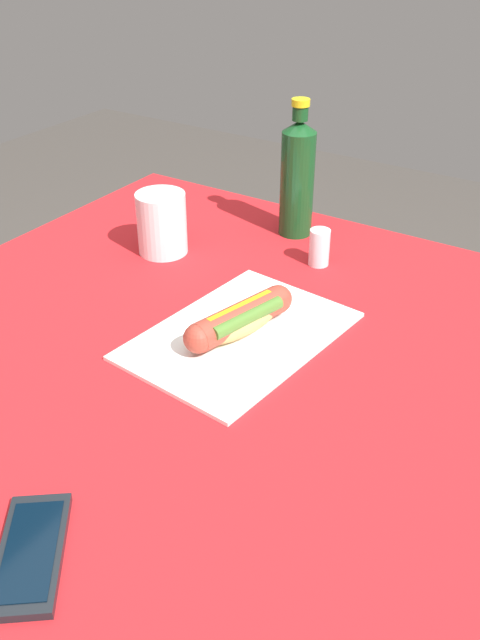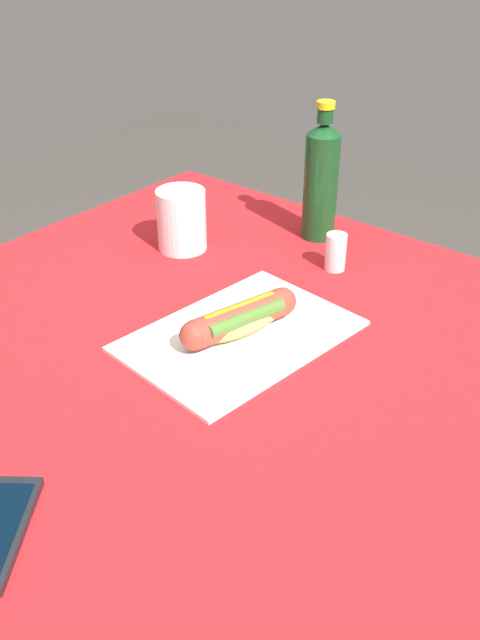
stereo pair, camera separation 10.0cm
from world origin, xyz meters
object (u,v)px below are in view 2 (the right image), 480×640
at_px(soda_bottle, 321,179).
at_px(salt_shaker, 336,252).
at_px(hot_dog, 240,319).
at_px(drinking_cup, 182,220).

relative_size(soda_bottle, salt_shaker, 3.88).
bearing_deg(salt_shaker, soda_bottle, -133.22).
bearing_deg(soda_bottle, hot_dog, 16.67).
distance_m(hot_dog, drinking_cup, 0.32).
bearing_deg(soda_bottle, drinking_cup, -39.02).
height_order(soda_bottle, drinking_cup, soda_bottle).
xyz_separation_m(drinking_cup, salt_shaker, (-0.11, 0.26, -0.02)).
bearing_deg(hot_dog, drinking_cup, -120.95).
distance_m(hot_dog, soda_bottle, 0.39).
bearing_deg(salt_shaker, drinking_cup, -67.40).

